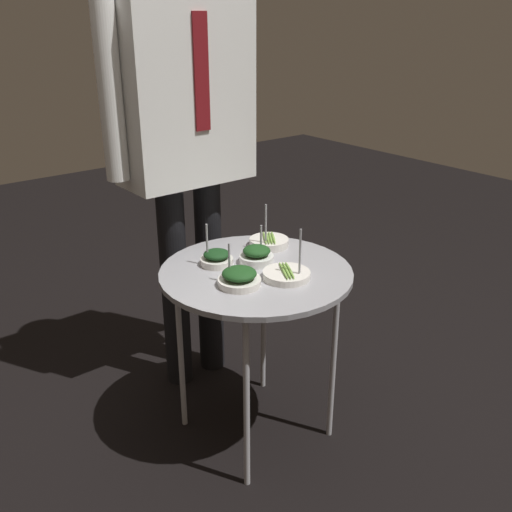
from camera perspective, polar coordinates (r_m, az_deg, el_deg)
The scene contains 8 objects.
ground_plane at distance 2.21m, azimuth 0.00°, elevation -16.85°, with size 8.00×8.00×0.00m, color black.
serving_cart at distance 1.88m, azimuth 0.00°, elevation -2.76°, with size 0.63×0.63×0.65m.
bowl_spinach_front_left at distance 1.91m, azimuth 0.07°, elevation 0.06°, with size 0.12×0.12×0.12m.
bowl_asparagus_front_center at distance 1.81m, azimuth 3.09°, elevation -1.83°, with size 0.15×0.15×0.17m.
bowl_spinach_far_rim at distance 1.75m, azimuth -1.68°, elevation -2.18°, with size 0.13×0.13×0.13m.
bowl_asparagus_near_rim at distance 2.05m, azimuth 1.30°, elevation 1.42°, with size 0.14×0.14×0.17m.
bowl_spinach_mid_left at distance 1.90m, azimuth -3.96°, elevation -0.21°, with size 0.11×0.11×0.14m.
waiter_figure at distance 2.11m, azimuth -7.16°, elevation 13.71°, with size 0.63×0.24×1.71m.
Camera 1 is at (-1.06, -1.32, 1.42)m, focal length 40.00 mm.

